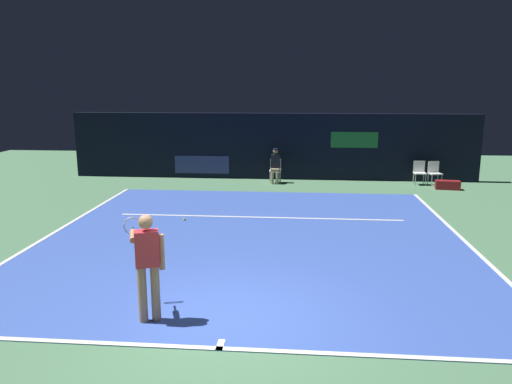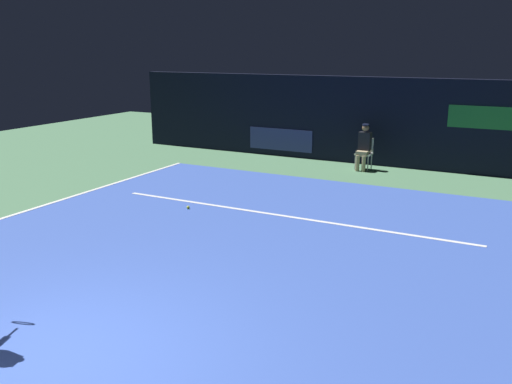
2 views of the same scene
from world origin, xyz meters
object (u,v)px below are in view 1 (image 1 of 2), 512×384
object	(u,v)px
tennis_player	(147,261)
tennis_ball	(184,219)
line_judge_on_chair	(275,165)
courtside_chair_far	(420,171)
equipment_bag	(448,185)
courtside_chair_near	(434,172)

from	to	relation	value
tennis_player	tennis_ball	size ratio (longest dim) A/B	25.44
line_judge_on_chair	courtside_chair_far	world-z (taller)	line_judge_on_chair
courtside_chair_far	tennis_ball	bearing A→B (deg)	-142.70
line_judge_on_chair	equipment_bag	bearing A→B (deg)	-6.35
tennis_player	courtside_chair_near	distance (m)	13.78
tennis_player	tennis_ball	bearing A→B (deg)	97.88
equipment_bag	courtside_chair_far	bearing A→B (deg)	140.07
tennis_player	courtside_chair_far	xyz separation A→B (m)	(6.83, 11.68, -0.49)
tennis_player	tennis_ball	distance (m)	5.99
tennis_player	courtside_chair_near	bearing A→B (deg)	57.67
line_judge_on_chair	tennis_ball	size ratio (longest dim) A/B	19.41
line_judge_on_chair	courtside_chair_near	xyz separation A→B (m)	(5.96, 0.12, -0.18)
line_judge_on_chair	courtside_chair_far	bearing A→B (deg)	1.66
courtside_chair_far	equipment_bag	size ratio (longest dim) A/B	1.05
tennis_player	tennis_ball	world-z (taller)	tennis_player
courtside_chair_far	line_judge_on_chair	bearing A→B (deg)	-178.34
courtside_chair_near	tennis_ball	size ratio (longest dim) A/B	12.94
tennis_player	courtside_chair_near	world-z (taller)	tennis_player
courtside_chair_far	equipment_bag	distance (m)	1.22
courtside_chair_near	tennis_ball	world-z (taller)	courtside_chair_near
courtside_chair_near	equipment_bag	bearing A→B (deg)	-71.40
line_judge_on_chair	tennis_ball	distance (m)	6.12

